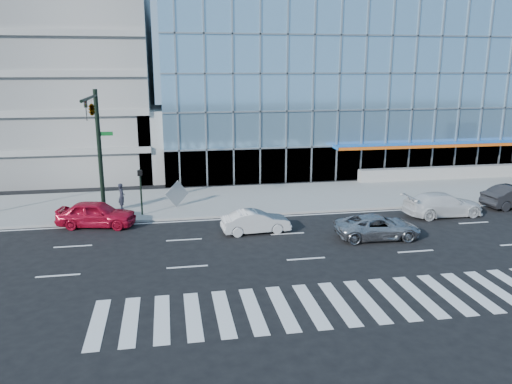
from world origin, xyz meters
TOP-DOWN VIEW (x-y plane):
  - ground at (0.00, 0.00)m, footprint 160.00×160.00m
  - sidewalk at (0.00, 8.00)m, footprint 120.00×8.00m
  - theatre_building at (14.00, 26.00)m, footprint 42.00×26.00m
  - parking_garage at (-20.00, 26.00)m, footprint 24.00×24.00m
  - ramp_block at (-6.00, 18.00)m, footprint 6.00×8.00m
  - traffic_signal at (-11.00, 4.57)m, footprint 1.14×5.74m
  - ped_signal_post at (-8.50, 4.94)m, footprint 0.30×0.33m
  - silver_suv at (4.88, -1.62)m, footprint 4.95×2.49m
  - white_suv at (10.88, 1.80)m, footprint 5.33×2.34m
  - white_sedan at (-1.78, 0.58)m, footprint 4.11×1.67m
  - red_sedan at (-11.14, 3.43)m, footprint 4.97×2.79m
  - pedestrian at (-9.87, 6.51)m, footprint 0.61×0.76m
  - tilted_panel at (-6.20, 6.54)m, footprint 1.61×0.97m

SIDE VIEW (x-z plane):
  - ground at x=0.00m, z-range 0.00..0.00m
  - sidewalk at x=0.00m, z-range 0.00..0.15m
  - white_sedan at x=-1.78m, z-range 0.00..1.33m
  - silver_suv at x=4.88m, z-range 0.00..1.34m
  - white_suv at x=10.88m, z-range 0.00..1.52m
  - red_sedan at x=-11.14m, z-range 0.00..1.60m
  - pedestrian at x=-9.87m, z-range 0.15..1.94m
  - tilted_panel at x=-6.20m, z-range 0.15..1.98m
  - ped_signal_post at x=-8.50m, z-range 0.64..3.64m
  - ramp_block at x=-6.00m, z-range 0.00..6.00m
  - traffic_signal at x=-11.00m, z-range 2.16..10.16m
  - theatre_building at x=14.00m, z-range 0.00..15.00m
  - parking_garage at x=-20.00m, z-range 0.00..20.00m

